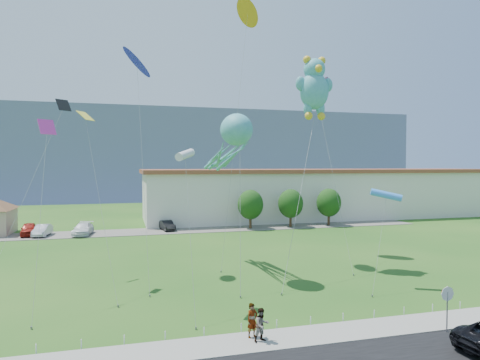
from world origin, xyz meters
name	(u,v)px	position (x,y,z in m)	size (l,w,h in m)	color
ground	(252,322)	(0.00, 0.00, 0.00)	(160.00, 160.00, 0.00)	#1D4E15
sidewalk	(268,340)	(0.00, -2.75, 0.05)	(80.00, 2.50, 0.10)	gray
parking_strip	(178,230)	(0.00, 35.00, 0.03)	(70.00, 6.00, 0.06)	#59544C
hill_ridge	(146,154)	(0.00, 120.00, 12.50)	(160.00, 50.00, 25.00)	slate
warehouse	(323,193)	(26.00, 44.00, 4.12)	(61.00, 15.00, 8.20)	beige
stop_sign	(447,298)	(9.50, -4.21, 1.87)	(0.80, 0.07, 2.50)	slate
rope_fence	(259,326)	(0.00, -1.30, 0.25)	(26.05, 0.05, 0.50)	white
tree_near	(250,205)	(10.00, 34.00, 3.39)	(3.60, 3.60, 5.47)	#3F2B19
tree_mid	(291,204)	(16.00, 34.00, 3.39)	(3.60, 3.60, 5.47)	#3F2B19
tree_far	(329,203)	(22.00, 34.00, 3.39)	(3.60, 3.60, 5.47)	#3F2B19
pedestrian_left	(252,320)	(-0.68, -2.26, 0.97)	(0.64, 0.42, 1.75)	gray
pedestrian_right	(262,325)	(-0.37, -2.89, 0.93)	(0.81, 0.63, 1.67)	gray
parked_car_red	(29,229)	(-18.57, 35.59, 0.84)	(1.85, 4.60, 1.57)	maroon
parked_car_silver	(42,230)	(-16.87, 34.73, 0.76)	(1.48, 4.25, 1.40)	#AEAEB5
parked_car_white	(83,229)	(-12.05, 34.34, 0.80)	(2.06, 5.07, 1.47)	silver
parked_car_black	(167,225)	(-1.39, 35.44, 0.72)	(1.40, 4.00, 1.32)	black
octopus_kite	(232,141)	(1.49, 10.61, 10.80)	(2.48, 11.87, 12.88)	teal
teddy_bear_kite	(314,86)	(9.15, 11.61, 15.76)	(7.55, 8.52, 18.37)	teal
small_kite_yellow	(89,136)	(-9.40, 10.06, 11.01)	(3.00, 6.95, 12.98)	yellow
small_kite_black	(54,126)	(-12.19, 13.37, 11.94)	(4.95, 8.21, 14.18)	black
small_kite_white	(185,156)	(-3.23, 3.75, 9.47)	(0.50, 5.25, 9.98)	silver
small_kite_cyan	(386,196)	(11.57, 4.43, 6.66)	(2.75, 3.36, 7.15)	#3586EF
small_kite_pink	(45,146)	(-11.84, 7.18, 10.11)	(1.29, 6.44, 11.85)	#EF35A3
small_kite_blue	(137,67)	(-5.80, 13.89, 17.06)	(1.80, 8.59, 18.18)	#2322C1
small_kite_orange	(247,20)	(4.18, 15.66, 22.39)	(4.50, 5.12, 23.75)	orange
small_kite_purple	(316,92)	(11.79, 16.77, 16.26)	(1.97, 10.18, 17.36)	#AE30C3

